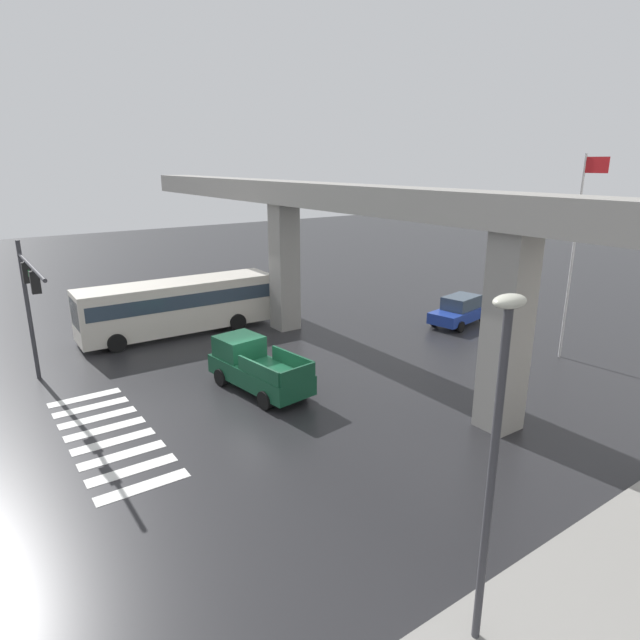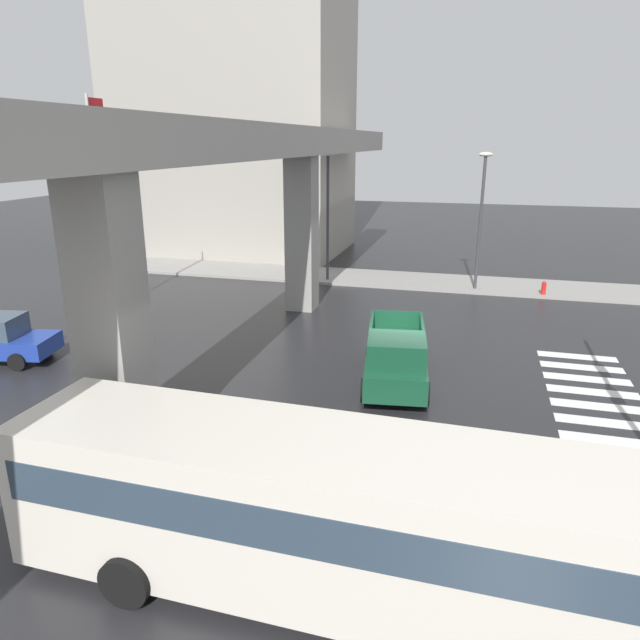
{
  "view_description": "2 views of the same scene",
  "coord_description": "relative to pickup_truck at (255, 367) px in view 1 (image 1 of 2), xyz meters",
  "views": [
    {
      "loc": [
        18.34,
        -9.74,
        9.33
      ],
      "look_at": [
        -1.14,
        3.84,
        2.33
      ],
      "focal_mm": 30.13,
      "sensor_mm": 36.0,
      "label": 1
    },
    {
      "loc": [
        -18.14,
        -2.0,
        7.75
      ],
      "look_at": [
        -0.6,
        2.73,
        2.07
      ],
      "focal_mm": 32.17,
      "sensor_mm": 36.0,
      "label": 2
    }
  ],
  "objects": [
    {
      "name": "traffic_signal_mast",
      "position": [
        -4.94,
        -7.45,
        3.4
      ],
      "size": [
        6.49,
        0.32,
        6.2
      ],
      "color": "#38383D",
      "rests_on": "ground"
    },
    {
      "name": "crosswalk_stripes",
      "position": [
        0.66,
        -6.25,
        -0.98
      ],
      "size": [
        8.25,
        2.8,
        0.01
      ],
      "color": "silver",
      "rests_on": "ground"
    },
    {
      "name": "ground_plane",
      "position": [
        0.66,
        -0.15,
        -0.99
      ],
      "size": [
        120.0,
        120.0,
        0.0
      ],
      "primitive_type": "plane",
      "color": "#232326"
    },
    {
      "name": "street_lamp_near_corner",
      "position": [
        13.75,
        -2.41,
        3.57
      ],
      "size": [
        0.44,
        0.7,
        7.24
      ],
      "color": "#38383D",
      "rests_on": "ground"
    },
    {
      "name": "city_bus",
      "position": [
        -9.33,
        0.19,
        0.73
      ],
      "size": [
        2.95,
        10.85,
        2.99
      ],
      "color": "beige",
      "rests_on": "ground"
    },
    {
      "name": "pickup_truck",
      "position": [
        0.0,
        0.0,
        0.0
      ],
      "size": [
        5.31,
        2.58,
        2.08
      ],
      "color": "#14472D",
      "rests_on": "ground"
    },
    {
      "name": "sedan_blue",
      "position": [
        -1.48,
        14.56,
        -0.14
      ],
      "size": [
        2.54,
        4.55,
        1.72
      ],
      "color": "#1E3899",
      "rests_on": "ground"
    },
    {
      "name": "elevated_overpass",
      "position": [
        0.66,
        5.63,
        6.03
      ],
      "size": [
        48.52,
        1.94,
        8.36
      ],
      "color": "gray",
      "rests_on": "ground"
    },
    {
      "name": "flagpole",
      "position": [
        5.29,
        14.3,
        4.65
      ],
      "size": [
        1.16,
        0.12,
        9.71
      ],
      "color": "silver",
      "rests_on": "ground"
    },
    {
      "name": "sidewalk_east",
      "position": [
        14.95,
        1.85,
        -0.91
      ],
      "size": [
        4.0,
        36.0,
        0.15
      ],
      "primitive_type": "cube",
      "color": "gray",
      "rests_on": "ground"
    }
  ]
}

